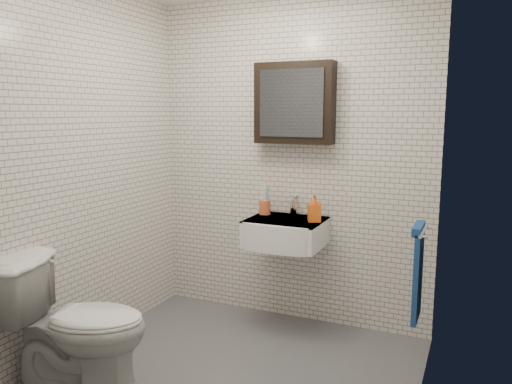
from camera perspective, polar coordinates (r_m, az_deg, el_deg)
ground at (r=3.36m, az=-2.56°, el=-19.92°), size 2.20×2.00×0.01m
room_shell at (r=2.94m, az=-2.76°, el=5.83°), size 2.22×2.02×2.51m
washbasin at (r=3.69m, az=3.20°, el=-4.65°), size 0.55×0.50×0.20m
faucet at (r=3.84m, az=4.28°, el=-1.67°), size 0.06×0.20×0.15m
mirror_cabinet at (r=3.77m, az=4.40°, el=10.08°), size 0.60×0.15×0.60m
towel_rail at (r=3.12m, az=18.03°, el=-8.32°), size 0.09×0.30×0.58m
toothbrush_cup at (r=3.87m, az=1.02°, el=-1.66°), size 0.09×0.09×0.24m
soap_bottle at (r=3.63m, az=6.68°, el=-1.83°), size 0.12×0.12×0.20m
toilet at (r=3.17m, az=-19.75°, el=-14.10°), size 0.91×0.69×0.83m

